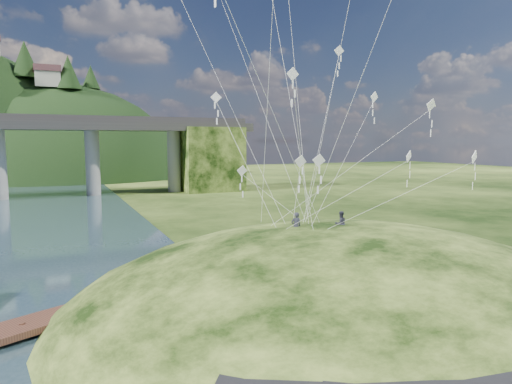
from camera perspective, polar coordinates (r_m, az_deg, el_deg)
name	(u,v)px	position (r m, az deg, el deg)	size (l,w,h in m)	color
ground	(232,345)	(24.33, -3.00, -18.58)	(320.00, 320.00, 0.00)	black
grass_hill	(341,332)	(30.02, 10.59, -16.79)	(36.00, 32.00, 13.00)	black
wooden_dock	(78,311)	(29.18, -21.31, -13.69)	(14.27, 8.28, 1.05)	#3A2017
kite_flyers	(324,211)	(29.39, 8.47, -2.42)	(3.69, 1.26, 1.82)	#262733
kite_swarm	(327,57)	(29.87, 8.91, 16.38)	(18.17, 17.68, 19.72)	silver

